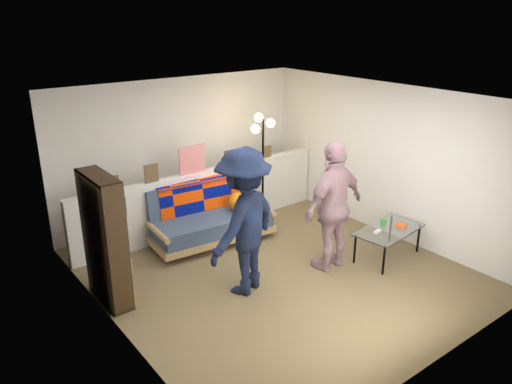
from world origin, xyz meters
TOP-DOWN VIEW (x-y plane):
  - ground at (0.00, 0.00)m, footprint 5.00×5.00m
  - room_shell at (0.00, 0.47)m, footprint 4.60×5.05m
  - half_wall_ledge at (0.00, 1.80)m, footprint 4.45×0.15m
  - ledge_decor at (-0.23, 1.78)m, footprint 2.97×0.02m
  - futon_sofa at (-0.16, 1.36)m, footprint 1.96×1.06m
  - bookshelf at (-2.08, 0.68)m, footprint 0.27×0.82m
  - coffee_table at (1.58, -0.69)m, footprint 1.14×0.73m
  - floor_lamp at (1.04, 1.60)m, footprint 0.42×0.33m
  - person_left at (-0.61, -0.14)m, footprint 1.40×1.10m
  - person_right at (0.72, -0.40)m, footprint 1.10×0.52m

SIDE VIEW (x-z plane):
  - ground at x=0.00m, z-range 0.00..0.00m
  - futon_sofa at x=-0.16m, z-range -0.03..0.79m
  - coffee_table at x=1.58m, z-range 0.14..0.70m
  - half_wall_ledge at x=0.00m, z-range 0.00..1.00m
  - bookshelf at x=-2.08m, z-range -0.05..1.59m
  - person_right at x=0.72m, z-range 0.00..1.82m
  - person_left at x=-0.61m, z-range 0.00..1.90m
  - ledge_decor at x=-0.23m, z-range 0.95..1.40m
  - floor_lamp at x=1.04m, z-range 0.38..2.20m
  - room_shell at x=0.00m, z-range 0.45..2.90m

